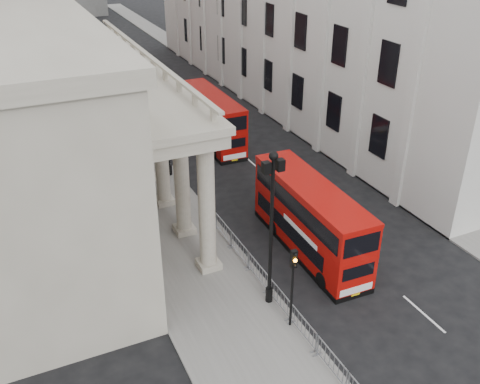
{
  "coord_description": "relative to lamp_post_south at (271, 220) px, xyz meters",
  "views": [
    {
      "loc": [
        -10.94,
        -14.8,
        17.93
      ],
      "look_at": [
        0.86,
        10.67,
        2.84
      ],
      "focal_mm": 40.0,
      "sensor_mm": 36.0,
      "label": 1
    }
  ],
  "objects": [
    {
      "name": "bus_near",
      "position": [
        4.3,
        3.27,
        -2.69
      ],
      "size": [
        2.64,
        9.91,
        4.25
      ],
      "rotation": [
        0.0,
        0.0,
        -0.03
      ],
      "color": "#AB0C07",
      "rests_on": "ground"
    },
    {
      "name": "crowd_barriers",
      "position": [
        0.25,
        -1.77,
        -4.24
      ],
      "size": [
        0.5,
        18.75,
        1.1
      ],
      "color": "gray",
      "rests_on": "sidewalk_west"
    },
    {
      "name": "kerb",
      "position": [
        0.55,
        26.0,
        -4.84
      ],
      "size": [
        0.2,
        140.0,
        0.14
      ],
      "primitive_type": "cube",
      "color": "slate",
      "rests_on": "ground"
    },
    {
      "name": "pedestrian_b",
      "position": [
        -3.24,
        12.96,
        -3.85
      ],
      "size": [
        0.98,
        0.79,
        1.88
      ],
      "primitive_type": "imported",
      "rotation": [
        0.0,
        0.0,
        3.05
      ],
      "color": "black",
      "rests_on": "sidewalk_west"
    },
    {
      "name": "sidewalk_west",
      "position": [
        -2.4,
        26.0,
        -4.85
      ],
      "size": [
        6.0,
        140.0,
        0.12
      ],
      "primitive_type": "cube",
      "color": "slate",
      "rests_on": "ground"
    },
    {
      "name": "ground",
      "position": [
        0.6,
        -4.0,
        -4.91
      ],
      "size": [
        260.0,
        260.0,
        0.0
      ],
      "primitive_type": "plane",
      "color": "black",
      "rests_on": "ground"
    },
    {
      "name": "pedestrian_a",
      "position": [
        -3.6,
        12.08,
        -3.98
      ],
      "size": [
        0.6,
        0.4,
        1.63
      ],
      "primitive_type": "imported",
      "rotation": [
        0.0,
        0.0,
        -0.03
      ],
      "color": "black",
      "rests_on": "sidewalk_west"
    },
    {
      "name": "pedestrian_c",
      "position": [
        -2.84,
        16.16,
        -3.97
      ],
      "size": [
        0.9,
        0.7,
        1.63
      ],
      "primitive_type": "imported",
      "rotation": [
        0.0,
        0.0,
        6.03
      ],
      "color": "black",
      "rests_on": "sidewalk_west"
    },
    {
      "name": "traffic_light",
      "position": [
        0.1,
        -2.02,
        -1.8
      ],
      "size": [
        0.28,
        0.33,
        4.3
      ],
      "color": "black",
      "rests_on": "sidewalk_west"
    },
    {
      "name": "lamp_post_north",
      "position": [
        0.0,
        32.0,
        0.0
      ],
      "size": [
        1.05,
        0.44,
        8.32
      ],
      "color": "black",
      "rests_on": "sidewalk_west"
    },
    {
      "name": "lamp_post_south",
      "position": [
        0.0,
        0.0,
        0.0
      ],
      "size": [
        1.05,
        0.44,
        8.32
      ],
      "color": "black",
      "rests_on": "sidewalk_west"
    },
    {
      "name": "portico_building",
      "position": [
        -9.9,
        14.0,
        1.09
      ],
      "size": [
        9.0,
        28.0,
        12.0
      ],
      "primitive_type": "cube",
      "color": "gray",
      "rests_on": "ground"
    },
    {
      "name": "sidewalk_east",
      "position": [
        14.1,
        26.0,
        -4.85
      ],
      "size": [
        3.0,
        140.0,
        0.12
      ],
      "primitive_type": "cube",
      "color": "slate",
      "rests_on": "ground"
    },
    {
      "name": "bus_far",
      "position": [
        5.36,
        20.8,
        -2.72
      ],
      "size": [
        2.44,
        9.72,
        4.19
      ],
      "rotation": [
        0.0,
        0.0,
        -0.01
      ],
      "color": "#960A06",
      "rests_on": "ground"
    },
    {
      "name": "lamp_post_mid",
      "position": [
        0.0,
        16.0,
        0.0
      ],
      "size": [
        1.05,
        0.44,
        8.32
      ],
      "color": "black",
      "rests_on": "sidewalk_west"
    }
  ]
}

